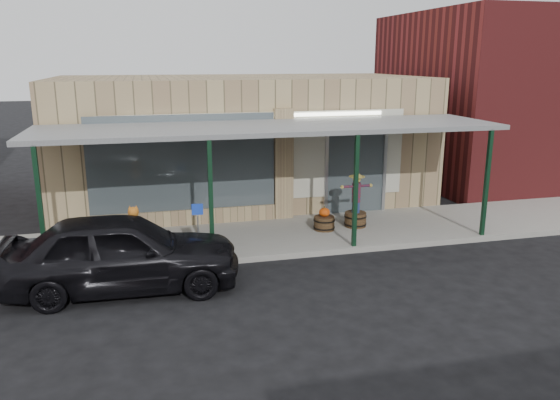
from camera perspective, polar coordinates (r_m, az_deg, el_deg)
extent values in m
plane|color=black|center=(11.69, 3.27, -9.59)|extent=(120.00, 120.00, 0.00)
cube|color=gray|center=(14.90, -0.84, -3.84)|extent=(40.00, 3.20, 0.15)
cube|color=tan|center=(18.84, -4.09, 6.35)|extent=(12.00, 6.00, 4.20)
cube|color=#475156|center=(15.52, -10.06, 3.65)|extent=(5.20, 0.06, 2.80)
cube|color=#475156|center=(16.88, 7.87, 3.22)|extent=(1.80, 0.06, 2.80)
cube|color=tan|center=(16.06, 0.34, 3.51)|extent=(0.55, 0.30, 3.40)
cube|color=tan|center=(15.93, -9.83, -1.80)|extent=(5.20, 0.30, 0.50)
cube|color=beige|center=(15.92, -2.17, 4.50)|extent=(9.00, 0.02, 2.60)
cube|color=white|center=(15.72, -2.19, 8.79)|extent=(7.50, 0.03, 0.10)
cube|color=slate|center=(14.25, -0.89, 7.59)|extent=(12.00, 3.00, 0.12)
cube|color=black|center=(12.93, -23.72, -1.14)|extent=(0.10, 0.10, 2.95)
cube|color=black|center=(12.81, -7.23, -0.14)|extent=(0.10, 0.10, 2.95)
cube|color=black|center=(13.69, 7.89, 0.78)|extent=(0.10, 0.10, 2.95)
cube|color=black|center=(15.44, 20.76, 1.53)|extent=(0.10, 0.10, 2.95)
cube|color=maroon|center=(25.31, 26.23, 9.62)|extent=(12.00, 8.00, 6.50)
cylinder|color=#513C20|center=(15.64, 7.87, -2.01)|extent=(0.71, 0.71, 0.40)
cylinder|color=navy|center=(15.55, 7.92, -0.76)|extent=(0.26, 0.26, 0.30)
cylinder|color=maroon|center=(15.44, 7.97, 0.78)|extent=(0.28, 0.28, 0.56)
sphere|color=gold|center=(15.35, 8.02, 2.17)|extent=(0.22, 0.22, 0.22)
cone|color=gold|center=(15.33, 8.04, 2.65)|extent=(0.36, 0.36, 0.14)
cylinder|color=#513C20|center=(15.24, 4.64, -2.42)|extent=(0.69, 0.69, 0.38)
ellipsoid|color=#F2520F|center=(15.15, 4.66, -1.29)|extent=(0.30, 0.30, 0.25)
cylinder|color=#4C471E|center=(15.11, 4.68, -0.77)|extent=(0.04, 0.04, 0.06)
cylinder|color=gray|center=(13.27, -8.53, -3.67)|extent=(0.04, 0.04, 1.03)
cube|color=blue|center=(13.09, -8.63, -0.97)|extent=(0.27, 0.03, 0.27)
imported|color=black|center=(11.97, -16.22, -5.27)|extent=(4.98, 2.18, 1.67)
ellipsoid|color=orange|center=(12.73, -14.99, -2.58)|extent=(0.33, 0.28, 0.43)
sphere|color=orange|center=(12.69, -15.08, -1.23)|extent=(0.24, 0.24, 0.24)
cylinder|color=#186D19|center=(12.69, -15.04, -1.84)|extent=(0.17, 0.17, 0.02)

